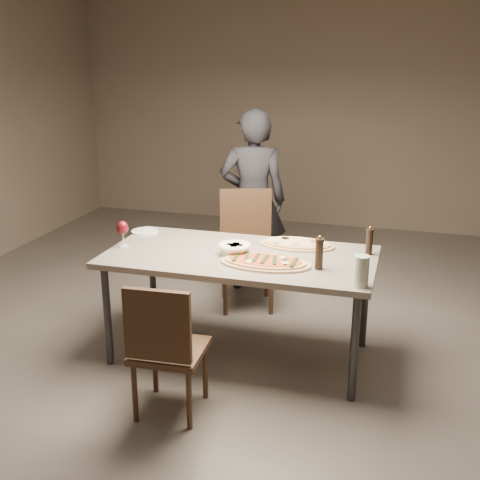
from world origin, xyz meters
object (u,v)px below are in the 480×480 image
(ham_pizza, at_px, (297,244))
(diner, at_px, (253,201))
(dining_table, at_px, (240,262))
(chair_near, at_px, (165,344))
(bread_basket, at_px, (235,248))
(zucchini_pizza, at_px, (265,262))
(pepper_mill_left, at_px, (319,253))
(carafe, at_px, (361,271))
(chair_far, at_px, (246,241))

(ham_pizza, distance_m, diner, 1.15)
(dining_table, xyz_separation_m, chair_near, (-0.20, -0.85, -0.22))
(bread_basket, bearing_deg, chair_near, -101.68)
(zucchini_pizza, height_order, ham_pizza, zucchini_pizza)
(chair_near, bearing_deg, pepper_mill_left, 40.13)
(zucchini_pizza, xyz_separation_m, carafe, (0.62, -0.21, 0.08))
(pepper_mill_left, height_order, carafe, pepper_mill_left)
(chair_far, bearing_deg, diner, -102.87)
(bread_basket, bearing_deg, dining_table, 40.25)
(ham_pizza, relative_size, chair_far, 0.55)
(ham_pizza, bearing_deg, chair_far, 126.18)
(diner, bearing_deg, bread_basket, 84.06)
(dining_table, height_order, bread_basket, bread_basket)
(pepper_mill_left, relative_size, carafe, 1.18)
(dining_table, height_order, ham_pizza, ham_pizza)
(zucchini_pizza, bearing_deg, pepper_mill_left, 26.53)
(zucchini_pizza, height_order, chair_far, chair_far)
(zucchini_pizza, xyz_separation_m, chair_far, (-0.42, 1.07, -0.23))
(zucchini_pizza, distance_m, diner, 1.50)
(bread_basket, relative_size, carafe, 1.19)
(ham_pizza, xyz_separation_m, bread_basket, (-0.36, -0.30, 0.03))
(zucchini_pizza, relative_size, ham_pizza, 1.13)
(bread_basket, height_order, carafe, carafe)
(dining_table, height_order, pepper_mill_left, pepper_mill_left)
(diner, bearing_deg, pepper_mill_left, 104.02)
(dining_table, xyz_separation_m, pepper_mill_left, (0.55, -0.14, 0.16))
(chair_near, bearing_deg, dining_table, 73.53)
(dining_table, height_order, zucchini_pizza, zucchini_pizza)
(dining_table, relative_size, pepper_mill_left, 8.18)
(dining_table, relative_size, zucchini_pizza, 3.04)
(chair_far, bearing_deg, chair_near, 71.38)
(zucchini_pizza, relative_size, pepper_mill_left, 2.69)
(chair_near, xyz_separation_m, diner, (-0.05, 2.12, 0.33))
(zucchini_pizza, xyz_separation_m, ham_pizza, (0.12, 0.43, -0.00))
(ham_pizza, xyz_separation_m, diner, (-0.58, 1.00, 0.03))
(pepper_mill_left, bearing_deg, bread_basket, 169.10)
(dining_table, height_order, chair_near, chair_near)
(diner, bearing_deg, carafe, 107.91)
(dining_table, relative_size, diner, 1.12)
(zucchini_pizza, distance_m, bread_basket, 0.27)
(dining_table, xyz_separation_m, ham_pizza, (0.33, 0.28, 0.07))
(ham_pizza, bearing_deg, pepper_mill_left, -66.19)
(bread_basket, bearing_deg, carafe, -21.15)
(bread_basket, distance_m, chair_far, 1.00)
(bread_basket, bearing_deg, diner, 99.63)
(dining_table, distance_m, chair_far, 0.96)
(ham_pizza, relative_size, bread_basket, 2.37)
(zucchini_pizza, xyz_separation_m, diner, (-0.46, 1.42, 0.03))
(zucchini_pizza, distance_m, pepper_mill_left, 0.35)
(chair_near, relative_size, diner, 0.53)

